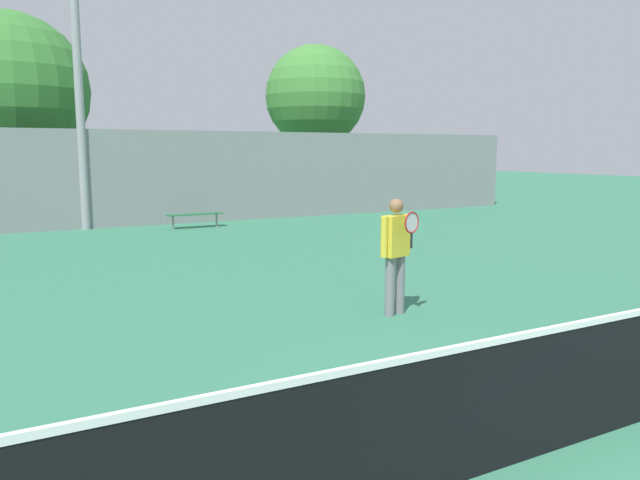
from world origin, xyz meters
The scene contains 8 objects.
ground_plane centered at (0.00, 0.00, 0.00)m, with size 100.00×100.00×0.00m, color #337556.
tennis_net centered at (0.00, 0.00, 0.53)m, with size 10.43×0.09×1.03m.
tennis_player centered at (1.16, 4.01, 0.97)m, with size 0.60×0.47×1.70m.
bench_courtside_near centered at (1.85, 15.43, 0.41)m, with size 1.74×0.40×0.45m.
light_pole_far_right centered at (-1.15, 16.71, 6.05)m, with size 0.90×0.60×10.43m.
back_fence centered at (0.00, 16.76, 1.51)m, with size 31.48×0.06×3.02m.
tree_green_tall centered at (8.91, 20.52, 4.63)m, with size 4.25×4.25×6.79m.
tree_green_broad centered at (-2.79, 20.62, 4.36)m, with size 5.21×5.21×6.98m.
Camera 1 is at (-4.12, -3.19, 2.38)m, focal length 35.00 mm.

